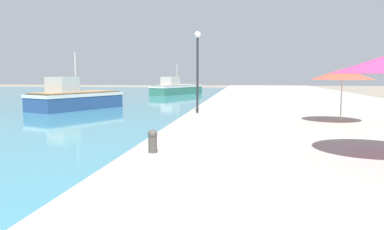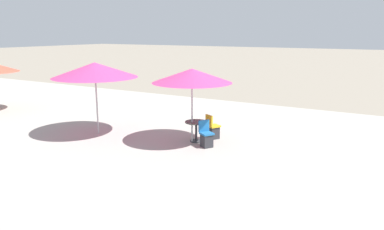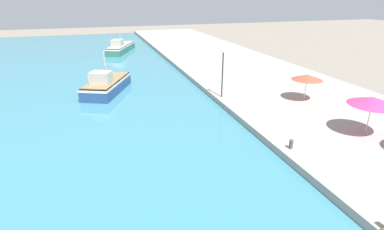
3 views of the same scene
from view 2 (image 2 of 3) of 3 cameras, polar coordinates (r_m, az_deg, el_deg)
name	(u,v)px [view 2 (image 2 of 3)]	position (r m, az deg, el deg)	size (l,w,h in m)	color
cafe_umbrella_pink	(192,76)	(12.91, 0.00, 6.01)	(2.79, 2.79, 2.63)	#B7B7B7
cafe_umbrella_white	(95,70)	(14.54, -14.57, 6.66)	(3.21, 3.21, 2.75)	#B7B7B7
cafe_table	(196,127)	(13.35, 0.64, -1.86)	(0.80, 0.80, 0.74)	#333338
cafe_chair_left	(206,138)	(12.80, 2.19, -3.48)	(0.57, 0.58, 0.91)	#2D2D33
cafe_chair_right	(213,130)	(13.79, 3.20, -2.31)	(0.57, 0.56, 0.91)	#2D2D33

